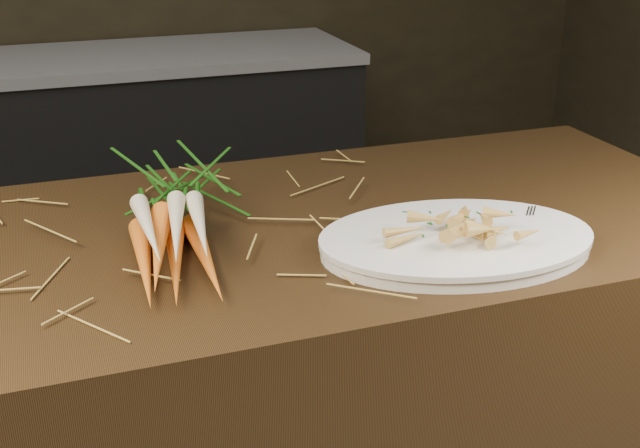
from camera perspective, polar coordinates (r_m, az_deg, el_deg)
The scene contains 6 objects.
back_counter at distance 3.22m, azimuth -14.01°, elevation 4.28°, with size 1.82×0.62×0.84m.
straw_bedding at distance 1.27m, azimuth -20.18°, elevation -2.09°, with size 1.40×0.60×0.02m, color olive, non-canonical shape.
root_veg_bunch at distance 1.30m, azimuth -10.57°, elevation 1.23°, with size 0.20×0.50×0.09m.
serving_platter at distance 1.25m, azimuth 9.66°, elevation -1.38°, with size 0.42×0.28×0.02m, color white, non-canonical shape.
roasted_veg_heap at distance 1.23m, azimuth 9.77°, elevation 0.09°, with size 0.21×0.15×0.05m, color #B5883F, non-canonical shape.
serving_fork at distance 1.29m, azimuth 16.27°, elevation -0.59°, with size 0.01×0.16×0.00m, color silver.
Camera 1 is at (0.06, -0.87, 1.42)m, focal length 45.00 mm.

